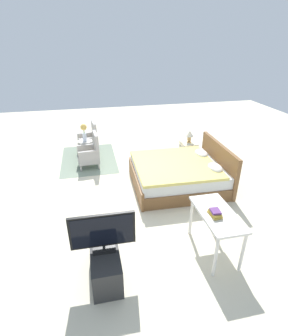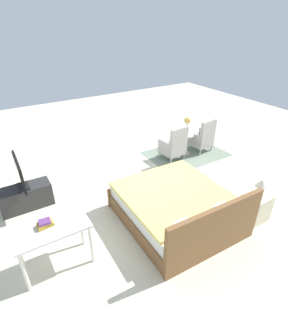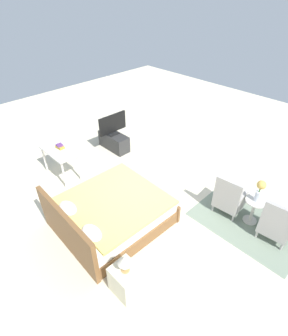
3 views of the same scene
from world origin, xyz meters
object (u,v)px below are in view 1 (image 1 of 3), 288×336
flower_vase (84,131)px  armchair_by_window_right (90,153)px  table_lamp (190,135)px  side_table (86,148)px  armchair_by_window_left (89,140)px  nightstand (188,151)px  book_stack (215,213)px  tv_flatscreen (103,232)px  vanity_desk (217,219)px  tv_stand (105,262)px  bed (179,174)px

flower_vase → armchair_by_window_right: bearing=12.8°
armchair_by_window_right → table_lamp: bearing=86.5°
side_table → armchair_by_window_left: bearing=167.5°
nightstand → table_lamp: size_ratio=1.62×
armchair_by_window_left → book_stack: armchair_by_window_left is taller
armchair_by_window_left → armchair_by_window_right: size_ratio=1.00×
armchair_by_window_right → side_table: (-0.49, -0.11, -0.03)m
armchair_by_window_left → armchair_by_window_right: (0.99, 0.00, 0.00)m
side_table → nightstand: side_table is taller
flower_vase → book_stack: (4.11, 1.86, -0.06)m
armchair_by_window_left → tv_flatscreen: (4.67, 0.08, 0.40)m
side_table → vanity_desk: size_ratio=0.54×
armchair_by_window_right → flower_vase: bearing=-167.2°
armchair_by_window_right → tv_stand: size_ratio=0.96×
table_lamp → vanity_desk: 3.51m
bed → vanity_desk: size_ratio=2.00×
book_stack → bed: bearing=173.9°
nightstand → book_stack: size_ratio=2.31×
armchair_by_window_right → flower_vase: 0.69m
nightstand → flower_vase: bearing=-103.2°
nightstand → armchair_by_window_right: bearing=-93.5°
armchair_by_window_right → vanity_desk: armchair_by_window_right is taller
flower_vase → table_lamp: size_ratio=1.45×
side_table → vanity_desk: (4.06, 1.93, 0.28)m
table_lamp → nightstand: bearing=-90.0°
tv_stand → tv_flatscreen: bearing=-0.8°
bed → tv_stand: bearing=-40.3°
book_stack → side_table: bearing=-155.7°
armchair_by_window_right → nightstand: bearing=86.5°
tv_stand → nightstand: bearing=143.5°
side_table → nightstand: 2.87m
table_lamp → vanity_desk: table_lamp is taller
bed → armchair_by_window_right: size_ratio=2.26×
flower_vase → tv_flatscreen: (4.17, 0.19, -0.07)m
bed → table_lamp: size_ratio=6.29×
table_lamp → tv_stand: (3.52, -2.60, -0.52)m
flower_vase → table_lamp: bearing=76.8°
tv_flatscreen → flower_vase: bearing=-177.4°
armchair_by_window_right → bed: bearing=53.9°
bed → tv_stand: size_ratio=2.16×
side_table → tv_flatscreen: 4.20m
armchair_by_window_left → table_lamp: 2.94m
nightstand → armchair_by_window_left: bearing=-113.3°
armchair_by_window_left → side_table: 0.51m
tv_flatscreen → tv_stand: bearing=179.2°
side_table → vanity_desk: vanity_desk is taller
bed → nightstand: bearing=151.2°
nightstand → vanity_desk: vanity_desk is taller
bed → armchair_by_window_left: bearing=-140.8°
bed → table_lamp: bed is taller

